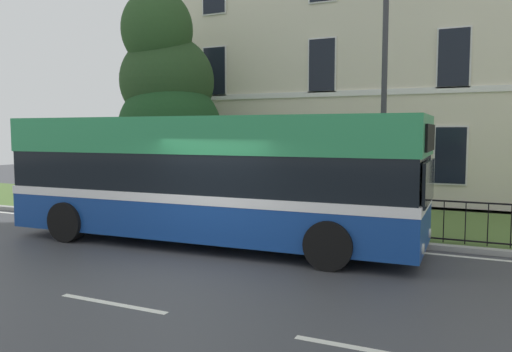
{
  "coord_description": "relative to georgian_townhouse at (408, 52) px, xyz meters",
  "views": [
    {
      "loc": [
        5.22,
        -7.76,
        2.64
      ],
      "look_at": [
        -0.76,
        5.04,
        1.4
      ],
      "focal_mm": 35.72,
      "sensor_mm": 36.0,
      "label": 1
    }
  ],
  "objects": [
    {
      "name": "ground_plane",
      "position": [
        -1.74,
        -14.13,
        -6.08
      ],
      "size": [
        60.0,
        56.0,
        0.18
      ],
      "color": "#3E3F44"
    },
    {
      "name": "georgian_townhouse",
      "position": [
        0.0,
        0.0,
        0.0
      ],
      "size": [
        18.06,
        10.35,
        11.84
      ],
      "color": "beige",
      "rests_on": "ground_plane"
    },
    {
      "name": "iron_verge_railing",
      "position": [
        0.0,
        -10.74,
        -5.45
      ],
      "size": [
        16.96,
        0.04,
        0.97
      ],
      "color": "black",
      "rests_on": "ground_plane"
    },
    {
      "name": "evergreen_tree",
      "position": [
        -7.1,
        -7.7,
        -3.11
      ],
      "size": [
        3.92,
        3.89,
        8.22
      ],
      "color": "#423328",
      "rests_on": "ground_plane"
    },
    {
      "name": "single_decker_bus",
      "position": [
        -2.54,
        -12.62,
        -4.5
      ],
      "size": [
        9.9,
        2.91,
        2.96
      ],
      "rotation": [
        0.0,
        0.0,
        0.03
      ],
      "color": "navy",
      "rests_on": "ground_plane"
    },
    {
      "name": "street_lamp_post",
      "position": [
        0.96,
        -9.96,
        -1.74
      ],
      "size": [
        0.36,
        0.24,
        7.42
      ],
      "color": "#333338",
      "rests_on": "ground_plane"
    }
  ]
}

